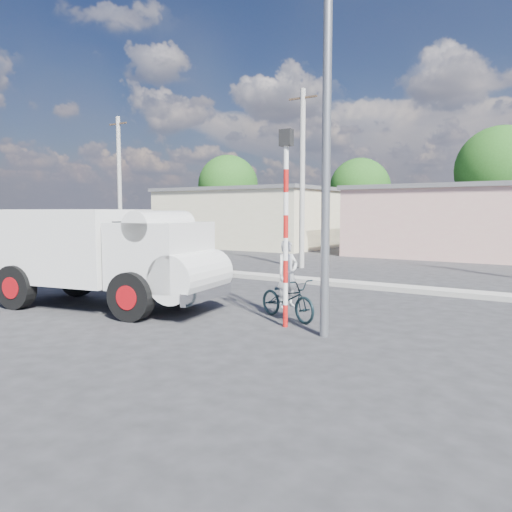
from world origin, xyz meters
The scene contains 10 objects.
ground_plane centered at (0.00, 0.00, 0.00)m, with size 120.00×120.00×0.00m, color #252527.
median centered at (0.00, 8.00, 0.08)m, with size 40.00×0.80×0.16m, color #99968E.
truck centered at (-1.94, 0.82, 1.46)m, with size 6.68×3.40×2.63m.
bicycle centered at (2.85, 2.20, 0.50)m, with size 0.66×1.90×1.00m, color black.
cyclist centered at (2.85, 2.20, 0.80)m, with size 0.58×0.38×1.60m, color silver.
traffic_pole centered at (3.20, 1.50, 2.59)m, with size 0.28×0.18×4.36m.
streetlight centered at (4.14, 1.20, 4.96)m, with size 2.34×0.22×9.00m.
building_row centered at (1.10, 22.00, 2.13)m, with size 37.80×7.30×4.44m.
tree_row centered at (-2.27, 28.62, 4.83)m, with size 34.13×7.32×8.10m.
utility_poles centered at (3.25, 12.00, 4.07)m, with size 35.40×0.24×8.00m.
Camera 1 is at (8.70, -8.06, 2.59)m, focal length 35.00 mm.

